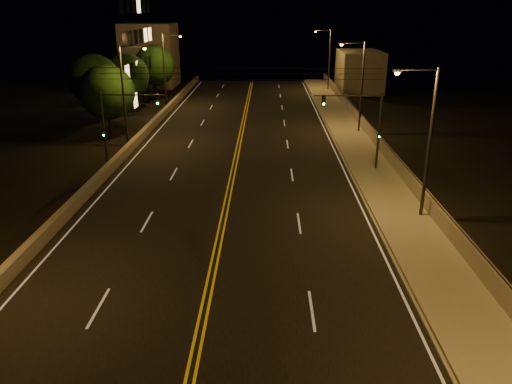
{
  "coord_description": "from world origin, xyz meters",
  "views": [
    {
      "loc": [
        2.54,
        -7.39,
        11.93
      ],
      "look_at": [
        2.0,
        18.0,
        2.5
      ],
      "focal_mm": 35.0,
      "sensor_mm": 36.0,
      "label": 1
    }
  ],
  "objects_px": {
    "streetlight_2": "(359,81)",
    "tree_3": "(155,66)",
    "tree_0": "(107,92)",
    "tree_2": "(127,76)",
    "traffic_signal_right": "(366,123)",
    "traffic_signal_left": "(116,122)",
    "streetlight_5": "(126,89)",
    "tree_1": "(95,80)",
    "streetlight_6": "(166,65)",
    "streetlight_1": "(425,135)",
    "streetlight_3": "(328,56)"
  },
  "relations": [
    {
      "from": "streetlight_2",
      "to": "streetlight_5",
      "type": "bearing_deg",
      "value": -166.98
    },
    {
      "from": "tree_1",
      "to": "streetlight_5",
      "type": "bearing_deg",
      "value": -57.72
    },
    {
      "from": "streetlight_1",
      "to": "streetlight_6",
      "type": "bearing_deg",
      "value": 121.23
    },
    {
      "from": "streetlight_5",
      "to": "tree_1",
      "type": "xyz_separation_m",
      "value": [
        -5.92,
        9.37,
        -0.55
      ]
    },
    {
      "from": "tree_2",
      "to": "streetlight_5",
      "type": "bearing_deg",
      "value": -75.27
    },
    {
      "from": "streetlight_2",
      "to": "tree_1",
      "type": "height_order",
      "value": "streetlight_2"
    },
    {
      "from": "streetlight_2",
      "to": "tree_3",
      "type": "bearing_deg",
      "value": 141.88
    },
    {
      "from": "traffic_signal_right",
      "to": "tree_0",
      "type": "relative_size",
      "value": 0.86
    },
    {
      "from": "tree_0",
      "to": "tree_2",
      "type": "xyz_separation_m",
      "value": [
        -1.4,
        12.49,
        -0.07
      ]
    },
    {
      "from": "streetlight_2",
      "to": "traffic_signal_right",
      "type": "relative_size",
      "value": 1.48
    },
    {
      "from": "traffic_signal_left",
      "to": "tree_2",
      "type": "relative_size",
      "value": 0.88
    },
    {
      "from": "traffic_signal_left",
      "to": "tree_1",
      "type": "xyz_separation_m",
      "value": [
        -7.05,
        16.8,
        0.8
      ]
    },
    {
      "from": "streetlight_6",
      "to": "streetlight_1",
      "type": "bearing_deg",
      "value": -58.77
    },
    {
      "from": "streetlight_2",
      "to": "traffic_signal_right",
      "type": "distance_m",
      "value": 12.54
    },
    {
      "from": "streetlight_3",
      "to": "traffic_signal_left",
      "type": "bearing_deg",
      "value": -117.28
    },
    {
      "from": "traffic_signal_left",
      "to": "streetlight_3",
      "type": "bearing_deg",
      "value": 62.72
    },
    {
      "from": "streetlight_5",
      "to": "streetlight_6",
      "type": "xyz_separation_m",
      "value": [
        0.0,
        18.71,
        0.0
      ]
    },
    {
      "from": "streetlight_5",
      "to": "streetlight_6",
      "type": "bearing_deg",
      "value": 90.0
    },
    {
      "from": "streetlight_3",
      "to": "streetlight_5",
      "type": "height_order",
      "value": "same"
    },
    {
      "from": "tree_3",
      "to": "tree_0",
      "type": "bearing_deg",
      "value": -90.11
    },
    {
      "from": "tree_3",
      "to": "streetlight_6",
      "type": "bearing_deg",
      "value": -63.13
    },
    {
      "from": "streetlight_3",
      "to": "tree_2",
      "type": "relative_size",
      "value": 1.29
    },
    {
      "from": "streetlight_5",
      "to": "streetlight_1",
      "type": "bearing_deg",
      "value": -37.81
    },
    {
      "from": "streetlight_6",
      "to": "tree_3",
      "type": "xyz_separation_m",
      "value": [
        -2.57,
        5.07,
        -0.56
      ]
    },
    {
      "from": "tree_0",
      "to": "tree_1",
      "type": "height_order",
      "value": "tree_1"
    },
    {
      "from": "tree_2",
      "to": "tree_3",
      "type": "xyz_separation_m",
      "value": [
        1.44,
        8.55,
        0.27
      ]
    },
    {
      "from": "streetlight_1",
      "to": "tree_0",
      "type": "height_order",
      "value": "streetlight_1"
    },
    {
      "from": "streetlight_2",
      "to": "streetlight_6",
      "type": "height_order",
      "value": "same"
    },
    {
      "from": "streetlight_2",
      "to": "tree_2",
      "type": "xyz_separation_m",
      "value": [
        -25.44,
        10.28,
        -0.83
      ]
    },
    {
      "from": "streetlight_3",
      "to": "streetlight_5",
      "type": "relative_size",
      "value": 1.0
    },
    {
      "from": "streetlight_2",
      "to": "traffic_signal_left",
      "type": "distance_m",
      "value": 23.82
    },
    {
      "from": "streetlight_2",
      "to": "tree_3",
      "type": "xyz_separation_m",
      "value": [
        -24.0,
        18.83,
        -0.56
      ]
    },
    {
      "from": "streetlight_1",
      "to": "streetlight_5",
      "type": "bearing_deg",
      "value": 142.19
    },
    {
      "from": "streetlight_2",
      "to": "streetlight_5",
      "type": "distance_m",
      "value": 22.0
    },
    {
      "from": "traffic_signal_left",
      "to": "tree_1",
      "type": "height_order",
      "value": "tree_1"
    },
    {
      "from": "tree_1",
      "to": "streetlight_6",
      "type": "bearing_deg",
      "value": 57.62
    },
    {
      "from": "streetlight_2",
      "to": "tree_0",
      "type": "height_order",
      "value": "streetlight_2"
    },
    {
      "from": "tree_0",
      "to": "tree_3",
      "type": "xyz_separation_m",
      "value": [
        0.04,
        21.04,
        0.2
      ]
    },
    {
      "from": "streetlight_3",
      "to": "traffic_signal_left",
      "type": "relative_size",
      "value": 1.48
    },
    {
      "from": "streetlight_3",
      "to": "tree_2",
      "type": "xyz_separation_m",
      "value": [
        -25.44,
        -16.73,
        -0.83
      ]
    },
    {
      "from": "streetlight_6",
      "to": "tree_3",
      "type": "relative_size",
      "value": 1.22
    },
    {
      "from": "streetlight_5",
      "to": "tree_3",
      "type": "relative_size",
      "value": 1.22
    },
    {
      "from": "traffic_signal_right",
      "to": "traffic_signal_left",
      "type": "distance_m",
      "value": 18.78
    },
    {
      "from": "streetlight_6",
      "to": "tree_0",
      "type": "relative_size",
      "value": 1.28
    },
    {
      "from": "streetlight_3",
      "to": "tree_3",
      "type": "relative_size",
      "value": 1.22
    },
    {
      "from": "tree_0",
      "to": "tree_3",
      "type": "height_order",
      "value": "tree_3"
    },
    {
      "from": "streetlight_1",
      "to": "streetlight_6",
      "type": "distance_m",
      "value": 41.34
    },
    {
      "from": "tree_1",
      "to": "streetlight_1",
      "type": "bearing_deg",
      "value": -43.55
    },
    {
      "from": "streetlight_1",
      "to": "streetlight_2",
      "type": "xyz_separation_m",
      "value": [
        0.0,
        21.59,
        0.0
      ]
    },
    {
      "from": "streetlight_1",
      "to": "streetlight_3",
      "type": "bearing_deg",
      "value": 90.0
    }
  ]
}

